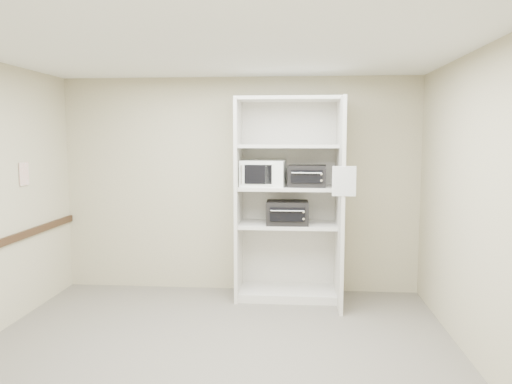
# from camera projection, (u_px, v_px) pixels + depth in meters

# --- Properties ---
(floor) EXTENTS (4.50, 4.00, 0.01)m
(floor) POSITION_uv_depth(u_px,v_px,m) (215.00, 355.00, 4.49)
(floor) COLOR #686259
(floor) RESTS_ON ground
(ceiling) EXTENTS (4.50, 4.00, 0.01)m
(ceiling) POSITION_uv_depth(u_px,v_px,m) (212.00, 48.00, 4.20)
(ceiling) COLOR white
(wall_back) EXTENTS (4.50, 0.02, 2.70)m
(wall_back) POSITION_uv_depth(u_px,v_px,m) (240.00, 185.00, 6.33)
(wall_back) COLOR tan
(wall_back) RESTS_ON ground
(wall_front) EXTENTS (4.50, 0.02, 2.70)m
(wall_front) POSITION_uv_depth(u_px,v_px,m) (144.00, 264.00, 2.36)
(wall_front) COLOR tan
(wall_front) RESTS_ON ground
(wall_right) EXTENTS (0.02, 4.00, 2.70)m
(wall_right) POSITION_uv_depth(u_px,v_px,m) (480.00, 209.00, 4.16)
(wall_right) COLOR tan
(wall_right) RESTS_ON ground
(shelving_unit) EXTENTS (1.24, 0.92, 2.42)m
(shelving_unit) POSITION_uv_depth(u_px,v_px,m) (292.00, 206.00, 6.00)
(shelving_unit) COLOR silver
(shelving_unit) RESTS_ON floor
(microwave) EXTENTS (0.55, 0.43, 0.31)m
(microwave) POSITION_uv_depth(u_px,v_px,m) (263.00, 173.00, 5.96)
(microwave) COLOR white
(microwave) RESTS_ON shelving_unit
(toaster_oven_upper) EXTENTS (0.46, 0.36, 0.25)m
(toaster_oven_upper) POSITION_uv_depth(u_px,v_px,m) (307.00, 176.00, 5.90)
(toaster_oven_upper) COLOR black
(toaster_oven_upper) RESTS_ON shelving_unit
(toaster_oven_lower) EXTENTS (0.50, 0.38, 0.27)m
(toaster_oven_lower) POSITION_uv_depth(u_px,v_px,m) (287.00, 213.00, 5.95)
(toaster_oven_lower) COLOR black
(toaster_oven_lower) RESTS_ON shelving_unit
(paper_sign) EXTENTS (0.25, 0.01, 0.31)m
(paper_sign) POSITION_uv_depth(u_px,v_px,m) (344.00, 181.00, 5.30)
(paper_sign) COLOR white
(paper_sign) RESTS_ON shelving_unit
(wall_poster) EXTENTS (0.01, 0.18, 0.25)m
(wall_poster) POSITION_uv_depth(u_px,v_px,m) (24.00, 174.00, 5.42)
(wall_poster) COLOR white
(wall_poster) RESTS_ON wall_left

